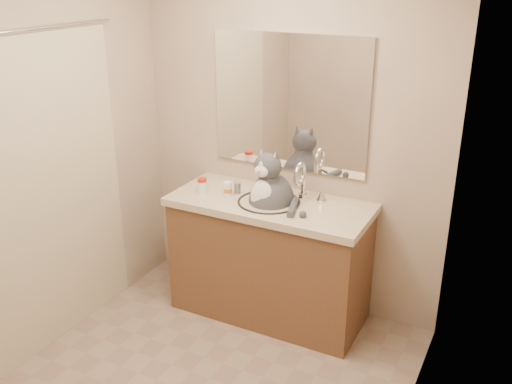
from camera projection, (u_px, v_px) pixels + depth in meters
room at (186, 202)px, 2.82m from camera, size 2.22×2.52×2.42m
vanity at (270, 256)px, 3.90m from camera, size 1.34×0.59×1.12m
mirror at (289, 103)px, 3.75m from camera, size 1.10×0.02×0.90m
shower_curtain at (50, 192)px, 3.41m from camera, size 0.02×1.30×1.93m
cat at (271, 198)px, 3.73m from camera, size 0.41×0.39×0.59m
pill_bottle_redcap at (202, 185)px, 3.87m from camera, size 0.06×0.06×0.11m
pill_bottle_orange at (228, 189)px, 3.82m from camera, size 0.07×0.07×0.10m
grey_canister at (237, 188)px, 3.87m from camera, size 0.06×0.06×0.07m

